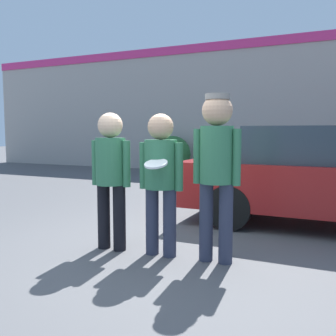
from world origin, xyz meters
TOP-DOWN VIEW (x-y plane):
  - ground_plane at (0.00, 0.00)m, footprint 56.00×56.00m
  - storefront_building at (0.00, 9.08)m, footprint 24.00×0.22m
  - person_left at (-0.42, 0.09)m, footprint 0.52×0.35m
  - person_middle_with_frisbee at (0.22, 0.13)m, footprint 0.54×0.56m
  - person_right at (0.86, 0.18)m, footprint 0.52×0.35m
  - parked_car_near at (1.96, 2.38)m, footprint 4.35×1.87m
  - shrub at (-3.22, 8.26)m, footprint 1.27×1.27m

SIDE VIEW (x-z plane):
  - ground_plane at x=0.00m, z-range 0.00..0.00m
  - shrub at x=-3.22m, z-range 0.00..1.27m
  - parked_car_near at x=1.96m, z-range 0.01..1.50m
  - person_middle_with_frisbee at x=0.22m, z-range 0.15..1.76m
  - person_left at x=-0.42m, z-range 0.15..1.78m
  - person_right at x=0.86m, z-range 0.20..2.00m
  - storefront_building at x=0.00m, z-range 0.03..4.51m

